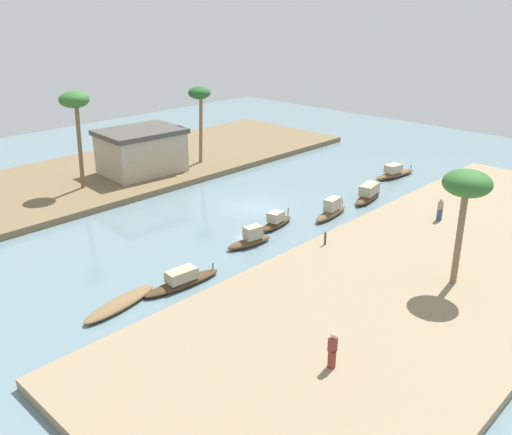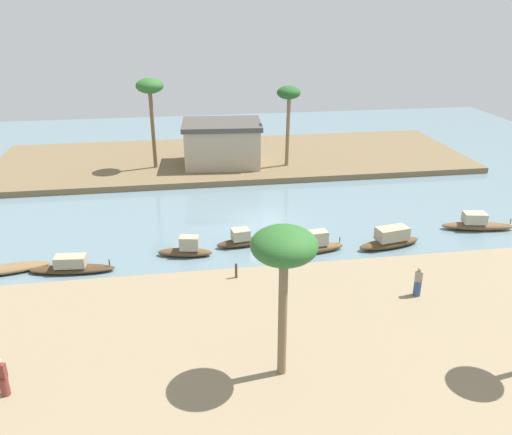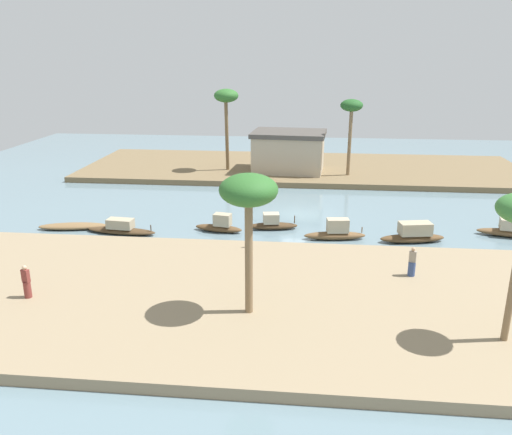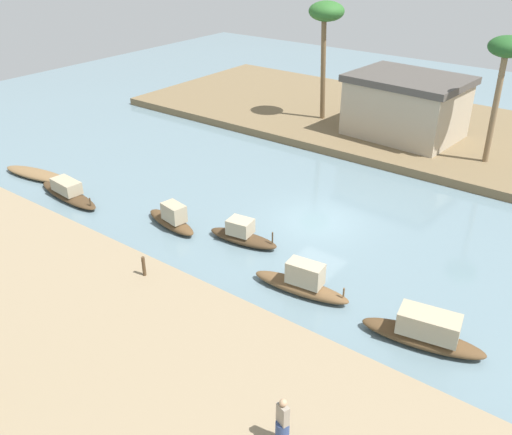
{
  "view_description": "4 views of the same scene",
  "coord_description": "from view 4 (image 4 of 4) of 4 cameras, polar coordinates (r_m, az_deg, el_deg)",
  "views": [
    {
      "loc": [
        -28.93,
        -27.79,
        15.08
      ],
      "look_at": [
        -2.67,
        -2.71,
        0.66
      ],
      "focal_mm": 38.45,
      "sensor_mm": 36.0,
      "label": 1
    },
    {
      "loc": [
        -5.65,
        -34.37,
        14.74
      ],
      "look_at": [
        -0.37,
        -0.96,
        0.7
      ],
      "focal_mm": 37.13,
      "sensor_mm": 36.0,
      "label": 2
    },
    {
      "loc": [
        0.65,
        -38.49,
        11.91
      ],
      "look_at": [
        -2.95,
        -3.32,
        0.65
      ],
      "focal_mm": 36.7,
      "sensor_mm": 36.0,
      "label": 3
    },
    {
      "loc": [
        11.92,
        -20.88,
        13.02
      ],
      "look_at": [
        -1.84,
        -2.66,
        0.76
      ],
      "focal_mm": 38.75,
      "sensor_mm": 36.0,
      "label": 4
    }
  ],
  "objects": [
    {
      "name": "sampan_with_red_awning",
      "position": [
        34.21,
        -21.66,
        4.17
      ],
      "size": [
        4.89,
        1.93,
        0.42
      ],
      "rotation": [
        0.0,
        0.0,
        0.17
      ],
      "color": "brown",
      "rests_on": "river_water"
    },
    {
      "name": "sampan_open_hull",
      "position": [
        26.76,
        -8.65,
        -0.14
      ],
      "size": [
        3.48,
        1.5,
        1.3
      ],
      "rotation": [
        0.0,
        0.0,
        -0.18
      ],
      "color": "brown",
      "rests_on": "river_water"
    },
    {
      "name": "riverbank_right",
      "position": [
        40.2,
        18.02,
        8.33
      ],
      "size": [
        44.77,
        15.1,
        0.52
      ],
      "primitive_type": "cube",
      "color": "brown",
      "rests_on": "ground"
    },
    {
      "name": "palm_tree_right_short",
      "position": [
        33.63,
        24.43,
        15.06
      ],
      "size": [
        2.08,
        2.08,
        7.21
      ],
      "color": "#7F6647",
      "rests_on": "riverbank_right"
    },
    {
      "name": "sampan_with_tall_canopy",
      "position": [
        30.94,
        -18.86,
        2.49
      ],
      "size": [
        4.98,
        1.52,
        1.04
      ],
      "rotation": [
        0.0,
        0.0,
        -0.09
      ],
      "color": "#47331E",
      "rests_on": "river_water"
    },
    {
      "name": "mooring_post",
      "position": [
        22.45,
        -11.51,
        -4.95
      ],
      "size": [
        0.14,
        0.14,
        0.85
      ],
      "primitive_type": "cylinder",
      "color": "#4C3823",
      "rests_on": "riverbank_left"
    },
    {
      "name": "riverbank_left",
      "position": [
        18.32,
        -20.77,
        -18.29
      ],
      "size": [
        44.77,
        15.1,
        0.52
      ],
      "primitive_type": "cube",
      "color": "#937F60",
      "rests_on": "ground"
    },
    {
      "name": "river_water",
      "position": [
        27.34,
        6.44,
        -0.4
      ],
      "size": [
        75.43,
        75.43,
        0.0
      ],
      "primitive_type": "plane",
      "color": "slate",
      "rests_on": "ground"
    },
    {
      "name": "sampan_upstream_small",
      "position": [
        21.93,
        4.78,
        -6.71
      ],
      "size": [
        4.16,
        1.4,
        1.41
      ],
      "rotation": [
        0.0,
        0.0,
        0.12
      ],
      "color": "brown",
      "rests_on": "river_water"
    },
    {
      "name": "sampan_downstream_large",
      "position": [
        20.28,
        17.02,
        -11.25
      ],
      "size": [
        4.4,
        1.84,
        1.33
      ],
      "rotation": [
        0.0,
        0.0,
        0.18
      ],
      "color": "brown",
      "rests_on": "river_water"
    },
    {
      "name": "palm_tree_right_tall",
      "position": [
        38.97,
        7.26,
        19.83
      ],
      "size": [
        2.37,
        2.37,
        7.98
      ],
      "color": "brown",
      "rests_on": "riverbank_right"
    },
    {
      "name": "riverside_building",
      "position": [
        37.72,
        15.23,
        11.07
      ],
      "size": [
        7.47,
        5.99,
        3.92
      ],
      "rotation": [
        0.0,
        0.0,
        -0.08
      ],
      "color": "tan",
      "rests_on": "riverbank_right"
    },
    {
      "name": "person_on_near_bank",
      "position": [
        15.74,
        2.75,
        -20.71
      ],
      "size": [
        0.49,
        0.49,
        1.61
      ],
      "rotation": [
        0.0,
        0.0,
        5.93
      ],
      "color": "#33477A",
      "rests_on": "riverbank_left"
    },
    {
      "name": "sampan_near_left_bank",
      "position": [
        25.22,
        -1.42,
        -1.79
      ],
      "size": [
        3.53,
        1.43,
        1.15
      ],
      "rotation": [
        0.0,
        0.0,
        0.14
      ],
      "color": "#47331E",
      "rests_on": "river_water"
    }
  ]
}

